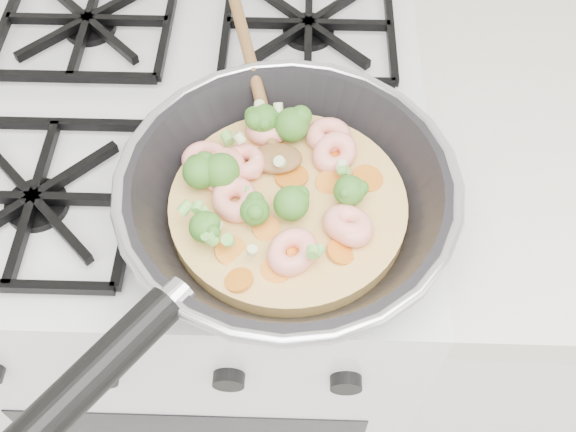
{
  "coord_description": "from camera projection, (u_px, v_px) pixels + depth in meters",
  "views": [
    {
      "loc": [
        0.14,
        1.12,
        1.51
      ],
      "look_at": [
        0.13,
        1.53,
        0.93
      ],
      "focal_mm": 41.71,
      "sensor_mm": 36.0,
      "label": 1
    }
  ],
  "objects": [
    {
      "name": "stove",
      "position": [
        217.0,
        283.0,
        1.2
      ],
      "size": [
        0.6,
        0.6,
        0.92
      ],
      "color": "white",
      "rests_on": "ground"
    },
    {
      "name": "skillet",
      "position": [
        283.0,
        198.0,
        0.68
      ],
      "size": [
        0.39,
        0.6,
        0.1
      ],
      "rotation": [
        0.0,
        0.0,
        -0.1
      ],
      "color": "black",
      "rests_on": "stove"
    }
  ]
}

